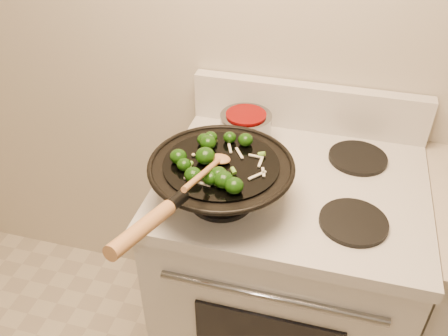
# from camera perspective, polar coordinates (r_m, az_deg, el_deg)

# --- Properties ---
(stove) EXTENTS (0.78, 0.67, 1.08)m
(stove) POSITION_cam_1_polar(r_m,az_deg,el_deg) (1.73, 7.01, -13.05)
(stove) COLOR silver
(stove) RESTS_ON ground
(wok) EXTENTS (0.39, 0.64, 0.22)m
(wok) POSITION_cam_1_polar(r_m,az_deg,el_deg) (1.27, -0.44, -1.42)
(wok) COLOR black
(wok) RESTS_ON stove
(stirfry) EXTENTS (0.26, 0.25, 0.05)m
(stirfry) POSITION_cam_1_polar(r_m,az_deg,el_deg) (1.22, -1.49, 0.83)
(stirfry) COLOR #113508
(stirfry) RESTS_ON wok
(wooden_spoon) EXTENTS (0.06, 0.26, 0.09)m
(wooden_spoon) POSITION_cam_1_polar(r_m,az_deg,el_deg) (1.18, -1.61, 0.13)
(wooden_spoon) COLOR #AE7644
(wooden_spoon) RESTS_ON wok
(saucepan) EXTENTS (0.16, 0.26, 0.10)m
(saucepan) POSITION_cam_1_polar(r_m,az_deg,el_deg) (1.52, 2.62, 4.91)
(saucepan) COLOR gray
(saucepan) RESTS_ON stove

